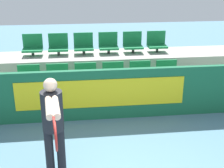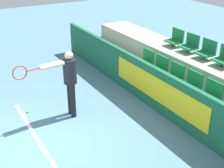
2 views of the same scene
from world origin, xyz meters
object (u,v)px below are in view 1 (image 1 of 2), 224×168
stadium_chair_2 (86,76)px  stadium_chair_4 (140,74)px  stadium_chair_0 (29,79)px  stadium_chair_8 (84,45)px  tennis_player (53,122)px  stadium_chair_3 (113,75)px  stadium_chair_6 (33,46)px  stadium_chair_10 (133,43)px  stadium_chair_11 (157,43)px  stadium_chair_1 (58,77)px  stadium_chair_9 (108,44)px  stadium_chair_5 (167,73)px  stadium_chair_7 (58,45)px

stadium_chair_2 → stadium_chair_4: size_ratio=1.00×
stadium_chair_0 → stadium_chair_8: stadium_chair_8 is taller
stadium_chair_4 → tennis_player: bearing=-123.7°
stadium_chair_2 → tennis_player: bearing=-101.5°
stadium_chair_3 → stadium_chair_8: size_ratio=1.00×
stadium_chair_6 → stadium_chair_8: same height
stadium_chair_2 → stadium_chair_10: bearing=40.0°
stadium_chair_11 → stadium_chair_6: bearing=180.0°
stadium_chair_4 → stadium_chair_6: bearing=157.2°
stadium_chair_0 → stadium_chair_6: 1.18m
stadium_chair_0 → stadium_chair_11: bearing=18.6°
stadium_chair_1 → stadium_chair_4: bearing=0.0°
stadium_chair_0 → stadium_chair_10: size_ratio=1.00×
stadium_chair_1 → stadium_chair_3: size_ratio=1.00×
stadium_chair_3 → stadium_chair_9: stadium_chair_9 is taller
stadium_chair_8 → stadium_chair_10: same height
stadium_chair_5 → tennis_player: bearing=-131.9°
stadium_chair_3 → stadium_chair_11: stadium_chair_11 is taller
tennis_player → stadium_chair_5: bearing=42.1°
stadium_chair_4 → stadium_chair_9: (-0.64, 1.08, 0.48)m
stadium_chair_5 → stadium_chair_11: 1.18m
stadium_chair_2 → stadium_chair_6: 1.75m
stadium_chair_1 → tennis_player: size_ratio=0.32×
stadium_chair_0 → stadium_chair_7: 1.35m
tennis_player → stadium_chair_7: bearing=85.1°
stadium_chair_9 → stadium_chair_4: bearing=-59.2°
stadium_chair_4 → stadium_chair_8: (-1.28, 1.08, 0.48)m
stadium_chair_7 → stadium_chair_10: size_ratio=1.00×
stadium_chair_1 → stadium_chair_10: (1.93, 1.08, 0.48)m
stadium_chair_0 → stadium_chair_7: bearing=59.2°
stadium_chair_8 → stadium_chair_6: bearing=180.0°
stadium_chair_5 → stadium_chair_11: bearing=90.0°
stadium_chair_4 → stadium_chair_8: 1.75m
stadium_chair_4 → stadium_chair_10: bearing=90.0°
stadium_chair_1 → stadium_chair_2: (0.64, 0.00, 0.00)m
stadium_chair_2 → stadium_chair_1: bearing=180.0°
stadium_chair_2 → tennis_player: (-0.57, -2.78, 0.31)m
stadium_chair_5 → stadium_chair_9: stadium_chair_9 is taller
stadium_chair_6 → stadium_chair_10: 2.57m
stadium_chair_7 → stadium_chair_10: bearing=0.0°
stadium_chair_1 → stadium_chair_4: size_ratio=1.00×
stadium_chair_8 → stadium_chair_11: (1.93, 0.00, 0.00)m
stadium_chair_9 → stadium_chair_1: bearing=-140.0°
stadium_chair_0 → stadium_chair_3: size_ratio=1.00×
stadium_chair_5 → stadium_chair_8: bearing=150.7°
stadium_chair_0 → stadium_chair_4: 2.57m
stadium_chair_6 → stadium_chair_3: bearing=-29.3°
stadium_chair_8 → tennis_player: size_ratio=0.32×
stadium_chair_0 → stadium_chair_4: (2.57, 0.00, 0.00)m
stadium_chair_1 → stadium_chair_10: stadium_chair_10 is taller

